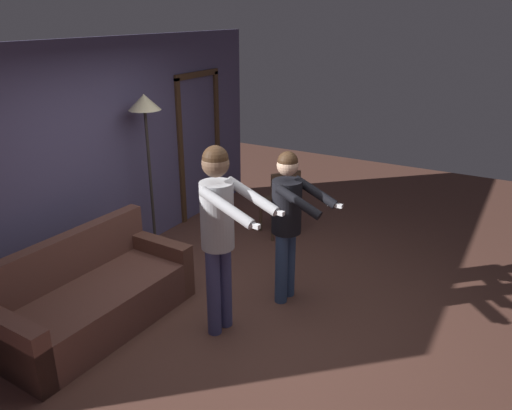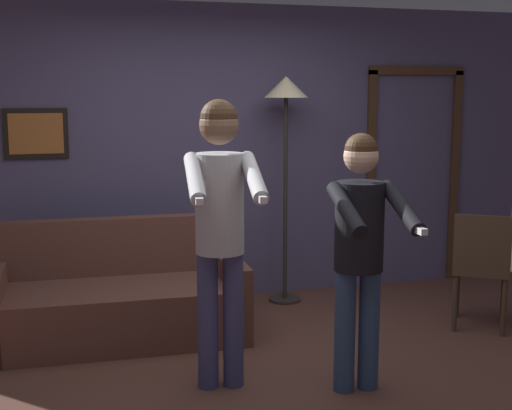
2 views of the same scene
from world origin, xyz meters
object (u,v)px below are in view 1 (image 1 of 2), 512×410
person_standing_left (219,223)px  dining_chair_distant (282,199)px  torchiere_lamp (146,119)px  couch (93,299)px  person_standing_right (288,215)px

person_standing_left → dining_chair_distant: (2.19, 0.48, -0.58)m
torchiere_lamp → dining_chair_distant: (1.20, -1.18, -1.17)m
couch → dining_chair_distant: dining_chair_distant is taller
torchiere_lamp → person_standing_right: 2.09m
couch → dining_chair_distant: (2.73, -0.63, 0.25)m
torchiere_lamp → person_standing_right: (-0.19, -1.95, -0.73)m
person_standing_left → person_standing_right: bearing=-19.6°
person_standing_left → person_standing_right: (0.80, -0.29, -0.15)m
couch → dining_chair_distant: size_ratio=2.08×
person_standing_right → dining_chair_distant: person_standing_right is taller
dining_chair_distant → torchiere_lamp: bearing=135.5°
torchiere_lamp → couch: bearing=-160.3°
person_standing_right → torchiere_lamp: bearing=84.4°
torchiere_lamp → dining_chair_distant: size_ratio=2.12×
couch → person_standing_left: bearing=-64.2°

